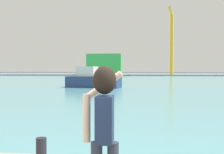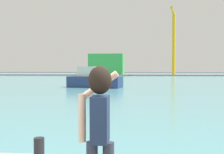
# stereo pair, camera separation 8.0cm
# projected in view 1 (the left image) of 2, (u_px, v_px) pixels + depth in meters

# --- Properties ---
(ground_plane) EXTENTS (220.00, 220.00, 0.00)m
(ground_plane) POSITION_uv_depth(u_px,v_px,m) (130.00, 81.00, 53.35)
(ground_plane) COLOR #334751
(harbor_water) EXTENTS (140.00, 100.00, 0.02)m
(harbor_water) POSITION_uv_depth(u_px,v_px,m) (130.00, 80.00, 55.34)
(harbor_water) COLOR #599EA8
(harbor_water) RESTS_ON ground_plane
(far_shore_dock) EXTENTS (140.00, 20.00, 0.40)m
(far_shore_dock) POSITION_uv_depth(u_px,v_px,m) (133.00, 74.00, 95.17)
(far_shore_dock) COLOR gray
(far_shore_dock) RESTS_ON ground_plane
(person_photographer) EXTENTS (0.52, 0.55, 1.74)m
(person_photographer) POSITION_uv_depth(u_px,v_px,m) (104.00, 122.00, 3.38)
(person_photographer) COLOR #2D3342
(person_photographer) RESTS_ON quay_promenade
(harbor_bollard) EXTENTS (0.19, 0.19, 0.43)m
(harbor_bollard) POSITION_uv_depth(u_px,v_px,m) (41.00, 149.00, 5.16)
(harbor_bollard) COLOR black
(harbor_bollard) RESTS_ON quay_promenade
(boat_moored) EXTENTS (6.93, 3.71, 2.56)m
(boat_moored) POSITION_uv_depth(u_px,v_px,m) (92.00, 80.00, 34.22)
(boat_moored) COLOR navy
(boat_moored) RESTS_ON harbor_water
(warehouse_left) EXTENTS (10.85, 11.78, 6.48)m
(warehouse_left) POSITION_uv_depth(u_px,v_px,m) (105.00, 64.00, 92.80)
(warehouse_left) COLOR green
(warehouse_left) RESTS_ON far_shore_dock
(port_crane) EXTENTS (2.91, 11.51, 19.13)m
(port_crane) POSITION_uv_depth(u_px,v_px,m) (172.00, 37.00, 85.23)
(port_crane) COLOR yellow
(port_crane) RESTS_ON far_shore_dock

